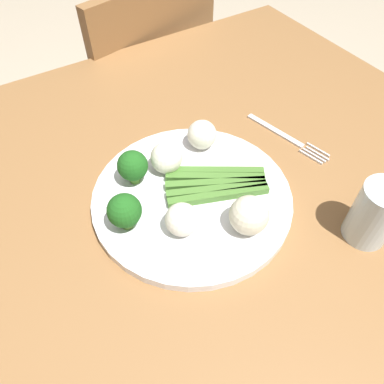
% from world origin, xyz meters
% --- Properties ---
extents(ground_plane, '(6.00, 6.00, 0.02)m').
position_xyz_m(ground_plane, '(0.00, 0.00, -0.01)').
color(ground_plane, '#B7A88E').
extents(dining_table, '(1.12, 0.98, 0.76)m').
position_xyz_m(dining_table, '(0.00, 0.00, 0.65)').
color(dining_table, olive).
rests_on(dining_table, ground_plane).
extents(chair, '(0.48, 0.48, 0.87)m').
position_xyz_m(chair, '(-0.22, -0.63, 0.50)').
color(chair, olive).
rests_on(chair, ground_plane).
extents(plate, '(0.30, 0.30, 0.01)m').
position_xyz_m(plate, '(-0.03, -0.03, 0.77)').
color(plate, white).
rests_on(plate, dining_table).
extents(asparagus_bundle, '(0.16, 0.12, 0.01)m').
position_xyz_m(asparagus_bundle, '(-0.07, -0.02, 0.78)').
color(asparagus_bundle, '#47752D').
rests_on(asparagus_bundle, plate).
extents(broccoli_front, '(0.05, 0.05, 0.06)m').
position_xyz_m(broccoli_front, '(0.03, -0.10, 0.81)').
color(broccoli_front, '#4C7F2B').
rests_on(broccoli_front, plate).
extents(broccoli_outer_edge, '(0.05, 0.05, 0.06)m').
position_xyz_m(broccoli_outer_edge, '(0.08, -0.03, 0.81)').
color(broccoli_outer_edge, '#4C7F2B').
rests_on(broccoli_outer_edge, plate).
extents(cauliflower_near_fork, '(0.05, 0.05, 0.05)m').
position_xyz_m(cauliflower_near_fork, '(-0.06, 0.06, 0.80)').
color(cauliflower_near_fork, beige).
rests_on(cauliflower_near_fork, plate).
extents(cauliflower_edge, '(0.05, 0.05, 0.05)m').
position_xyz_m(cauliflower_edge, '(-0.02, -0.09, 0.80)').
color(cauliflower_edge, silver).
rests_on(cauliflower_edge, plate).
extents(cauliflower_front_left, '(0.05, 0.05, 0.05)m').
position_xyz_m(cauliflower_front_left, '(0.02, 0.02, 0.80)').
color(cauliflower_front_left, white).
rests_on(cauliflower_front_left, plate).
extents(cauliflower_near_center, '(0.05, 0.05, 0.05)m').
position_xyz_m(cauliflower_near_center, '(-0.10, -0.11, 0.80)').
color(cauliflower_near_center, silver).
rests_on(cauliflower_near_center, plate).
extents(fork, '(0.05, 0.16, 0.00)m').
position_xyz_m(fork, '(-0.25, -0.06, 0.76)').
color(fork, silver).
rests_on(fork, dining_table).
extents(water_glass, '(0.06, 0.06, 0.09)m').
position_xyz_m(water_glass, '(-0.20, 0.15, 0.81)').
color(water_glass, silver).
rests_on(water_glass, dining_table).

